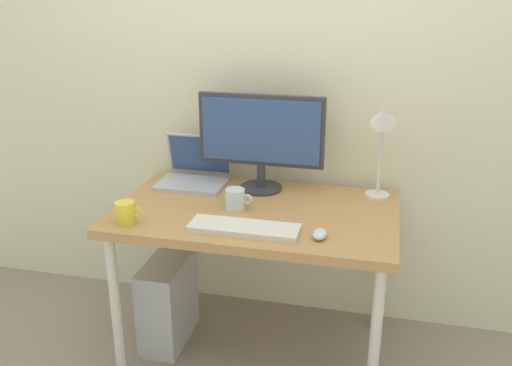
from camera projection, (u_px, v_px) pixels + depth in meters
ground_plane at (256, 347)px, 2.68m from camera, size 6.00×6.00×0.00m
back_wall at (277, 61)px, 2.62m from camera, size 4.40×0.04×2.60m
desk at (256, 223)px, 2.45m from camera, size 1.21×0.74×0.72m
monitor at (261, 136)px, 2.56m from camera, size 0.59×0.20×0.45m
laptop at (195, 171)px, 2.72m from camera, size 0.32×0.27×0.23m
desk_lamp at (382, 131)px, 2.43m from camera, size 0.11×0.16×0.45m
keyboard at (244, 228)px, 2.22m from camera, size 0.44×0.14×0.02m
mouse at (320, 234)px, 2.15m from camera, size 0.06×0.09×0.03m
coffee_mug at (126, 212)px, 2.28m from camera, size 0.12×0.08×0.09m
glass_cup at (235, 199)px, 2.42m from camera, size 0.12×0.09×0.09m
computer_tower at (168, 301)px, 2.68m from camera, size 0.18×0.36×0.42m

